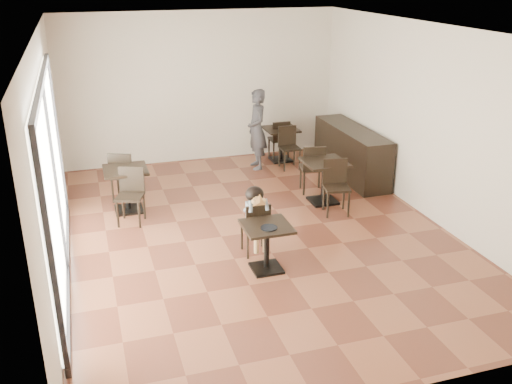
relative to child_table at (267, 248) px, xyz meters
name	(u,v)px	position (x,y,z in m)	size (l,w,h in m)	color
floor	(256,232)	(0.23, 1.22, -0.35)	(6.00, 8.00, 0.01)	brown
ceiling	(256,29)	(0.23, 1.22, 2.85)	(6.00, 8.00, 0.01)	silver
wall_back	(201,88)	(0.23, 5.22, 1.25)	(6.00, 0.01, 3.20)	beige
wall_front	(388,256)	(0.23, -2.78, 1.25)	(6.00, 0.01, 3.20)	beige
wall_left	(49,155)	(-2.77, 1.22, 1.25)	(0.01, 8.00, 3.20)	beige
wall_right	(428,122)	(3.23, 1.22, 1.25)	(0.01, 8.00, 3.20)	beige
storefront_window	(53,181)	(-2.74, 0.72, 1.05)	(0.04, 4.50, 2.60)	white
child_table	(267,248)	(0.00, 0.00, 0.00)	(0.66, 0.66, 0.69)	black
child_chair	(255,227)	(0.00, 0.55, 0.07)	(0.38, 0.38, 0.84)	black
child	(255,221)	(0.00, 0.55, 0.18)	(0.38, 0.53, 1.05)	slate
plate	(269,228)	(0.00, -0.10, 0.35)	(0.23, 0.23, 0.01)	black
pizza_slice	(259,201)	(0.00, 0.36, 0.56)	(0.24, 0.19, 0.06)	#D7C26E
adult_patron	(257,129)	(1.19, 4.27, 0.50)	(0.62, 0.40, 1.69)	#3D3D42
cafe_table_mid	(324,182)	(1.78, 2.08, 0.05)	(0.74, 0.74, 0.79)	black
cafe_table_left	(127,190)	(-1.67, 2.73, 0.04)	(0.74, 0.74, 0.78)	black
cafe_table_back	(281,144)	(1.84, 4.57, 0.02)	(0.70, 0.70, 0.74)	black
chair_mid_a	(312,168)	(1.78, 2.63, 0.13)	(0.43, 0.43, 0.95)	black
chair_mid_b	(337,188)	(1.78, 1.53, 0.13)	(0.43, 0.43, 0.95)	black
chair_left_a	(124,175)	(-1.67, 3.28, 0.12)	(0.42, 0.42, 0.94)	black
chair_left_b	(130,197)	(-1.67, 2.18, 0.12)	(0.42, 0.42, 0.94)	black
chair_back_a	(279,139)	(1.84, 4.72, 0.10)	(0.40, 0.40, 0.89)	black
chair_back_b	(290,148)	(1.84, 4.02, 0.10)	(0.40, 0.40, 0.89)	black
service_counter	(351,152)	(2.88, 3.22, 0.15)	(0.60, 2.40, 1.00)	black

